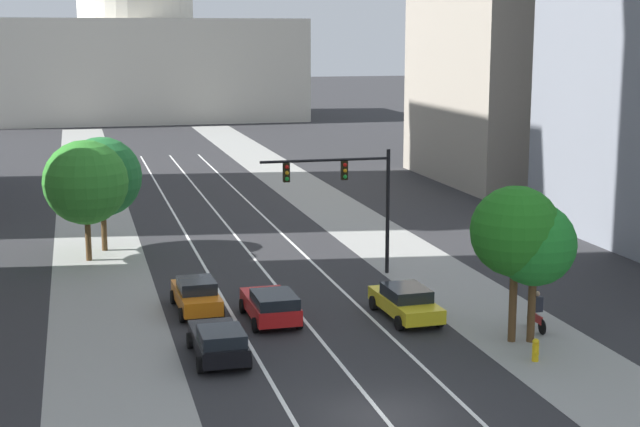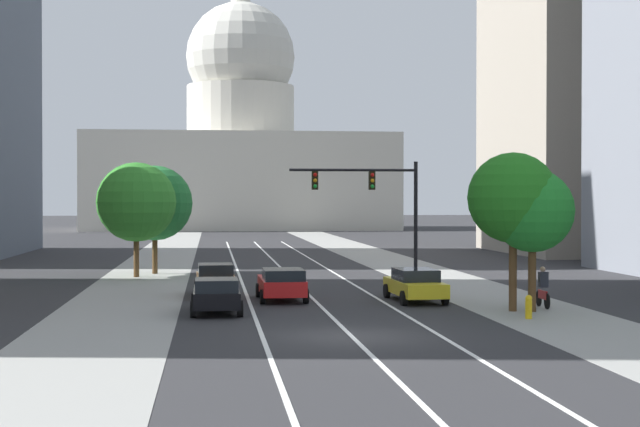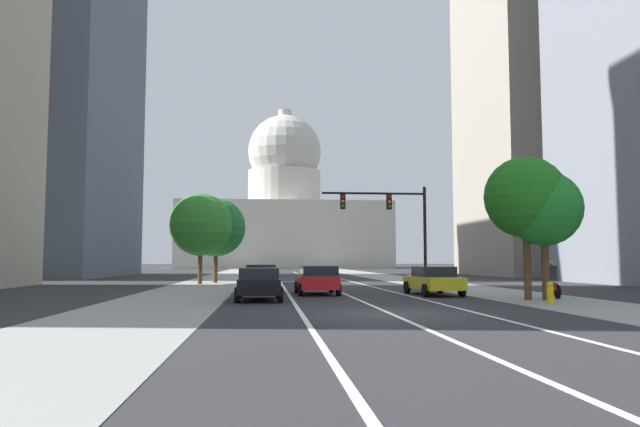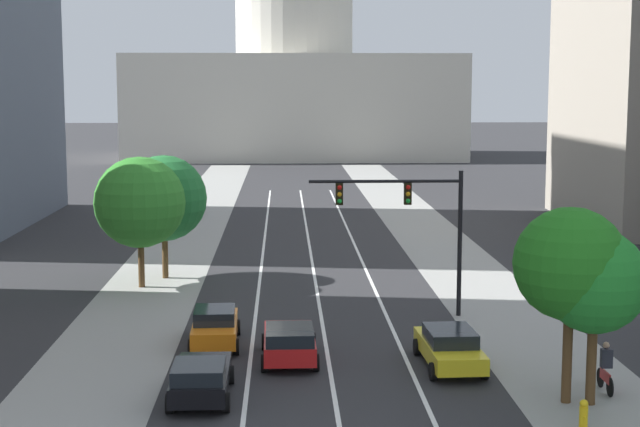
{
  "view_description": "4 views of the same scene",
  "coord_description": "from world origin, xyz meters",
  "px_view_note": "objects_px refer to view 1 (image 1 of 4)",
  "views": [
    {
      "loc": [
        -9.35,
        -28.06,
        12.33
      ],
      "look_at": [
        0.79,
        11.34,
        4.64
      ],
      "focal_mm": 53.79,
      "sensor_mm": 36.0,
      "label": 1
    },
    {
      "loc": [
        -4.58,
        -30.61,
        4.49
      ],
      "look_at": [
        1.0,
        17.6,
        3.78
      ],
      "focal_mm": 52.96,
      "sensor_mm": 36.0,
      "label": 2
    },
    {
      "loc": [
        -4.08,
        -19.37,
        1.77
      ],
      "look_at": [
        -0.48,
        20.23,
        4.89
      ],
      "focal_mm": 33.31,
      "sensor_mm": 36.0,
      "label": 3
    },
    {
      "loc": [
        -1.66,
        -24.03,
        10.24
      ],
      "look_at": [
        -0.17,
        14.91,
        5.06
      ],
      "focal_mm": 54.57,
      "sensor_mm": 36.0,
      "label": 4
    }
  ],
  "objects_px": {
    "car_yellow": "(406,302)",
    "street_tree_near_right": "(534,244)",
    "fire_hydrant": "(536,350)",
    "street_tree_mid_left": "(102,177)",
    "car_black": "(219,342)",
    "car_orange": "(196,295)",
    "car_red": "(271,305)",
    "street_tree_mid_right": "(516,232)",
    "capitol_building": "(136,34)",
    "cyclist": "(537,311)",
    "street_tree_near_left": "(86,182)",
    "traffic_signal_mast": "(349,187)"
  },
  "relations": [
    {
      "from": "car_yellow",
      "to": "street_tree_near_right",
      "type": "height_order",
      "value": "street_tree_near_right"
    },
    {
      "from": "fire_hydrant",
      "to": "street_tree_mid_left",
      "type": "height_order",
      "value": "street_tree_mid_left"
    },
    {
      "from": "street_tree_near_right",
      "to": "car_black",
      "type": "bearing_deg",
      "value": 175.81
    },
    {
      "from": "fire_hydrant",
      "to": "car_orange",
      "type": "bearing_deg",
      "value": 139.75
    },
    {
      "from": "car_red",
      "to": "street_tree_mid_right",
      "type": "height_order",
      "value": "street_tree_mid_right"
    },
    {
      "from": "car_red",
      "to": "street_tree_mid_left",
      "type": "relative_size",
      "value": 0.66
    },
    {
      "from": "capitol_building",
      "to": "car_red",
      "type": "xyz_separation_m",
      "value": [
        -1.46,
        -103.66,
        -11.33
      ]
    },
    {
      "from": "car_red",
      "to": "street_tree_near_right",
      "type": "height_order",
      "value": "street_tree_near_right"
    },
    {
      "from": "car_yellow",
      "to": "cyclist",
      "type": "bearing_deg",
      "value": -125.75
    },
    {
      "from": "car_yellow",
      "to": "street_tree_mid_left",
      "type": "relative_size",
      "value": 0.73
    },
    {
      "from": "fire_hydrant",
      "to": "street_tree_near_left",
      "type": "relative_size",
      "value": 0.14
    },
    {
      "from": "car_yellow",
      "to": "street_tree_mid_right",
      "type": "bearing_deg",
      "value": -145.4
    },
    {
      "from": "street_tree_mid_right",
      "to": "car_black",
      "type": "bearing_deg",
      "value": 176.64
    },
    {
      "from": "traffic_signal_mast",
      "to": "fire_hydrant",
      "type": "bearing_deg",
      "value": -77.28
    },
    {
      "from": "street_tree_near_right",
      "to": "fire_hydrant",
      "type": "bearing_deg",
      "value": -112.26
    },
    {
      "from": "capitol_building",
      "to": "traffic_signal_mast",
      "type": "height_order",
      "value": "capitol_building"
    },
    {
      "from": "car_black",
      "to": "street_tree_mid_left",
      "type": "xyz_separation_m",
      "value": [
        -3.58,
        20.34,
        3.54
      ]
    },
    {
      "from": "car_black",
      "to": "street_tree_mid_left",
      "type": "distance_m",
      "value": 20.96
    },
    {
      "from": "capitol_building",
      "to": "fire_hydrant",
      "type": "height_order",
      "value": "capitol_building"
    },
    {
      "from": "capitol_building",
      "to": "street_tree_near_left",
      "type": "bearing_deg",
      "value": -95.64
    },
    {
      "from": "car_black",
      "to": "street_tree_mid_left",
      "type": "height_order",
      "value": "street_tree_mid_left"
    },
    {
      "from": "street_tree_mid_right",
      "to": "street_tree_mid_left",
      "type": "xyz_separation_m",
      "value": [
        -15.43,
        21.04,
        -0.27
      ]
    },
    {
      "from": "car_red",
      "to": "car_black",
      "type": "distance_m",
      "value": 5.2
    },
    {
      "from": "car_red",
      "to": "car_orange",
      "type": "height_order",
      "value": "car_orange"
    },
    {
      "from": "cyclist",
      "to": "street_tree_near_right",
      "type": "height_order",
      "value": "street_tree_near_right"
    },
    {
      "from": "street_tree_mid_right",
      "to": "street_tree_near_left",
      "type": "bearing_deg",
      "value": 131.12
    },
    {
      "from": "street_tree_mid_left",
      "to": "street_tree_near_left",
      "type": "height_order",
      "value": "street_tree_near_left"
    },
    {
      "from": "car_red",
      "to": "fire_hydrant",
      "type": "xyz_separation_m",
      "value": [
        8.75,
        -7.43,
        -0.32
      ]
    },
    {
      "from": "car_red",
      "to": "cyclist",
      "type": "height_order",
      "value": "cyclist"
    },
    {
      "from": "car_orange",
      "to": "street_tree_near_left",
      "type": "bearing_deg",
      "value": 20.14
    },
    {
      "from": "street_tree_mid_left",
      "to": "street_tree_near_left",
      "type": "xyz_separation_m",
      "value": [
        -0.93,
        -2.31,
        0.07
      ]
    },
    {
      "from": "traffic_signal_mast",
      "to": "cyclist",
      "type": "height_order",
      "value": "traffic_signal_mast"
    },
    {
      "from": "car_black",
      "to": "fire_hydrant",
      "type": "xyz_separation_m",
      "value": [
        11.67,
        -3.13,
        -0.28
      ]
    },
    {
      "from": "car_red",
      "to": "traffic_signal_mast",
      "type": "xyz_separation_m",
      "value": [
        5.49,
        6.99,
        3.87
      ]
    },
    {
      "from": "traffic_signal_mast",
      "to": "street_tree_near_left",
      "type": "bearing_deg",
      "value": 152.44
    },
    {
      "from": "fire_hydrant",
      "to": "car_red",
      "type": "bearing_deg",
      "value": 139.65
    },
    {
      "from": "street_tree_near_left",
      "to": "car_yellow",
      "type": "bearing_deg",
      "value": -47.76
    },
    {
      "from": "street_tree_near_right",
      "to": "street_tree_mid_right",
      "type": "bearing_deg",
      "value": 162.61
    },
    {
      "from": "car_orange",
      "to": "street_tree_near_left",
      "type": "relative_size",
      "value": 0.67
    },
    {
      "from": "fire_hydrant",
      "to": "street_tree_mid_left",
      "type": "relative_size",
      "value": 0.14
    },
    {
      "from": "car_red",
      "to": "traffic_signal_mast",
      "type": "bearing_deg",
      "value": -38.86
    },
    {
      "from": "street_tree_mid_right",
      "to": "street_tree_near_left",
      "type": "xyz_separation_m",
      "value": [
        -16.35,
        18.73,
        -0.2
      ]
    },
    {
      "from": "car_yellow",
      "to": "car_orange",
      "type": "bearing_deg",
      "value": 66.99
    },
    {
      "from": "fire_hydrant",
      "to": "cyclist",
      "type": "height_order",
      "value": "cyclist"
    },
    {
      "from": "car_orange",
      "to": "cyclist",
      "type": "relative_size",
      "value": 2.59
    },
    {
      "from": "traffic_signal_mast",
      "to": "capitol_building",
      "type": "bearing_deg",
      "value": 92.39
    },
    {
      "from": "car_orange",
      "to": "street_tree_near_left",
      "type": "height_order",
      "value": "street_tree_near_left"
    },
    {
      "from": "car_black",
      "to": "street_tree_near_right",
      "type": "relative_size",
      "value": 0.76
    },
    {
      "from": "capitol_building",
      "to": "street_tree_mid_left",
      "type": "relative_size",
      "value": 6.99
    },
    {
      "from": "traffic_signal_mast",
      "to": "cyclist",
      "type": "distance_m",
      "value": 12.68
    }
  ]
}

